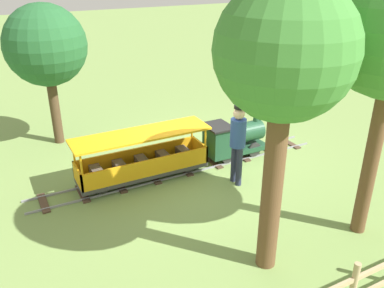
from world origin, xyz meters
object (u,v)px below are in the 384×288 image
Objects in this scene: locomotive at (233,138)px; oak_tree_far at (285,57)px; oak_tree_near at (46,46)px; passenger_car at (143,161)px; conductor_person at (238,139)px.

locomotive is 4.29m from oak_tree_far.
locomotive is at bearing 50.47° from oak_tree_near.
passenger_car is 4.13m from oak_tree_far.
passenger_car is 3.47m from oak_tree_near.
passenger_car is 1.92m from conductor_person.
passenger_car is at bearing -168.06° from oak_tree_far.
locomotive is 0.37× the size of oak_tree_far.
passenger_car is 1.67× the size of conductor_person.
conductor_person is at bearing 36.47° from oak_tree_near.
oak_tree_near is 6.13m from oak_tree_far.
oak_tree_near is at bearing -157.10° from passenger_car.
passenger_car is 0.68× the size of oak_tree_far.
locomotive is 1.21m from conductor_person.
locomotive is 2.12m from passenger_car.
oak_tree_far is (3.14, 0.66, 2.60)m from passenger_car.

